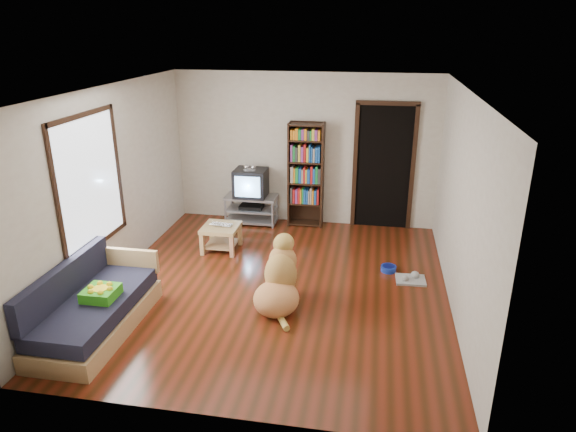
% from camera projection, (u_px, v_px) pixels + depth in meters
% --- Properties ---
extents(ground, '(5.00, 5.00, 0.00)m').
position_uv_depth(ground, '(277.00, 286.00, 6.93)').
color(ground, '#5E1F10').
rests_on(ground, ground).
extents(ceiling, '(5.00, 5.00, 0.00)m').
position_uv_depth(ceiling, '(275.00, 90.00, 6.02)').
color(ceiling, white).
rests_on(ceiling, ground).
extents(wall_back, '(4.50, 0.00, 4.50)m').
position_uv_depth(wall_back, '(305.00, 150.00, 8.78)').
color(wall_back, beige).
rests_on(wall_back, ground).
extents(wall_front, '(4.50, 0.00, 4.50)m').
position_uv_depth(wall_front, '(216.00, 290.00, 4.17)').
color(wall_front, beige).
rests_on(wall_front, ground).
extents(wall_left, '(0.00, 5.00, 5.00)m').
position_uv_depth(wall_left, '(111.00, 186.00, 6.84)').
color(wall_left, beige).
rests_on(wall_left, ground).
extents(wall_right, '(0.00, 5.00, 5.00)m').
position_uv_depth(wall_right, '(461.00, 205.00, 6.11)').
color(wall_right, beige).
rests_on(wall_right, ground).
extents(green_cushion, '(0.36, 0.36, 0.12)m').
position_uv_depth(green_cushion, '(101.00, 293.00, 5.78)').
color(green_cushion, green).
rests_on(green_cushion, sofa).
extents(laptop, '(0.36, 0.26, 0.03)m').
position_uv_depth(laptop, '(220.00, 226.00, 7.88)').
color(laptop, '#B9B9BD').
rests_on(laptop, coffee_table).
extents(dog_bowl, '(0.22, 0.22, 0.08)m').
position_uv_depth(dog_bowl, '(388.00, 269.00, 7.34)').
color(dog_bowl, '#162E9A').
rests_on(dog_bowl, ground).
extents(grey_rag, '(0.41, 0.34, 0.03)m').
position_uv_depth(grey_rag, '(411.00, 280.00, 7.07)').
color(grey_rag, '#989898').
rests_on(grey_rag, ground).
extents(window, '(0.03, 1.46, 1.70)m').
position_uv_depth(window, '(90.00, 182.00, 6.31)').
color(window, white).
rests_on(window, wall_left).
extents(doorway, '(1.03, 0.05, 2.19)m').
position_uv_depth(doorway, '(384.00, 164.00, 8.60)').
color(doorway, black).
rests_on(doorway, wall_back).
extents(tv_stand, '(0.90, 0.45, 0.50)m').
position_uv_depth(tv_stand, '(251.00, 208.00, 9.06)').
color(tv_stand, '#99999E').
rests_on(tv_stand, ground).
extents(crt_tv, '(0.55, 0.52, 0.58)m').
position_uv_depth(crt_tv, '(251.00, 182.00, 8.91)').
color(crt_tv, black).
rests_on(crt_tv, tv_stand).
extents(bookshelf, '(0.60, 0.30, 1.80)m').
position_uv_depth(bookshelf, '(306.00, 169.00, 8.73)').
color(bookshelf, black).
rests_on(bookshelf, ground).
extents(sofa, '(0.80, 1.80, 0.80)m').
position_uv_depth(sofa, '(93.00, 309.00, 5.87)').
color(sofa, tan).
rests_on(sofa, ground).
extents(coffee_table, '(0.55, 0.55, 0.40)m').
position_uv_depth(coffee_table, '(221.00, 233.00, 7.96)').
color(coffee_table, tan).
rests_on(coffee_table, ground).
extents(dog, '(0.60, 1.11, 0.90)m').
position_uv_depth(dog, '(279.00, 281.00, 6.36)').
color(dog, tan).
rests_on(dog, ground).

